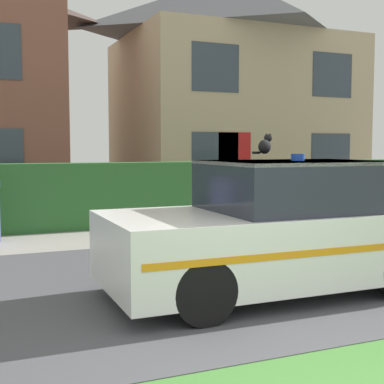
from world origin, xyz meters
name	(u,v)px	position (x,y,z in m)	size (l,w,h in m)	color
road_strip	(173,282)	(0.00, 3.59, 0.01)	(28.00, 5.14, 0.01)	#4C4C51
garden_hedge	(130,194)	(0.88, 8.47, 0.68)	(15.34, 0.58, 1.36)	#2D662D
police_car	(278,229)	(0.97, 2.73, 0.74)	(3.85, 1.79, 1.60)	black
cat	(265,145)	(0.84, 2.81, 1.71)	(0.28, 0.21, 0.24)	black
house_right	(232,86)	(5.88, 13.46, 3.70)	(7.35, 5.79, 7.25)	tan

